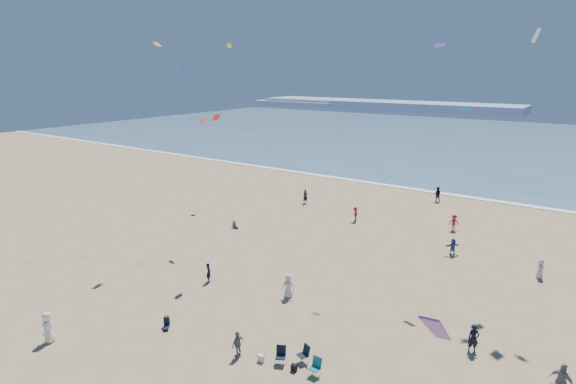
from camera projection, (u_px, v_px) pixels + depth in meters
The scene contains 10 objects.
ocean at pixel (505, 143), 98.15m from camera, with size 220.00×100.00×0.06m, color #476B84.
surf_line at pixel (436, 192), 58.29m from camera, with size 220.00×1.20×0.08m, color white.
headland_far at pixel (383, 105), 190.24m from camera, with size 110.00×20.00×3.20m, color #7A8EA8.
headland_near at pixel (298, 103), 208.22m from camera, with size 40.00×14.00×2.00m, color #7A8EA8.
standing_flyers at pixel (363, 283), 31.61m from camera, with size 28.69×48.93×1.94m.
seated_group at pixel (247, 333), 26.29m from camera, with size 27.49×22.93×0.84m.
chair_cluster at pixel (299, 359), 23.74m from camera, with size 2.72×1.60×1.00m.
white_tote at pixel (261, 358), 24.31m from camera, with size 0.35×0.20×0.40m, color white.
black_backpack at pixel (294, 368), 23.55m from camera, with size 0.30×0.22×0.38m, color black.
kites_aloft at pixel (457, 85), 22.92m from camera, with size 44.35×39.71×26.95m.
Camera 1 is at (15.90, -12.32, 15.22)m, focal length 28.00 mm.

